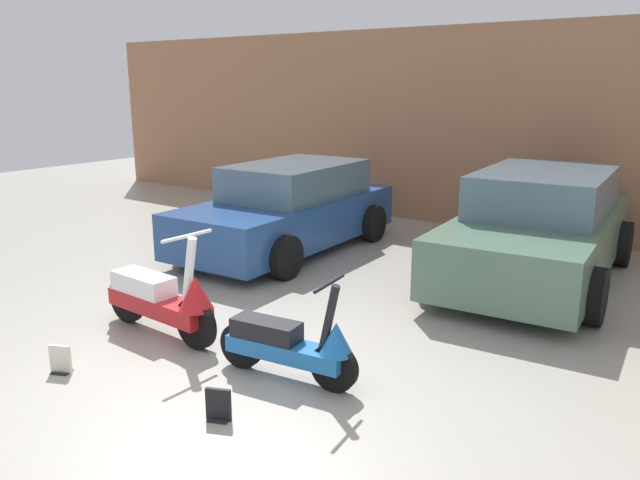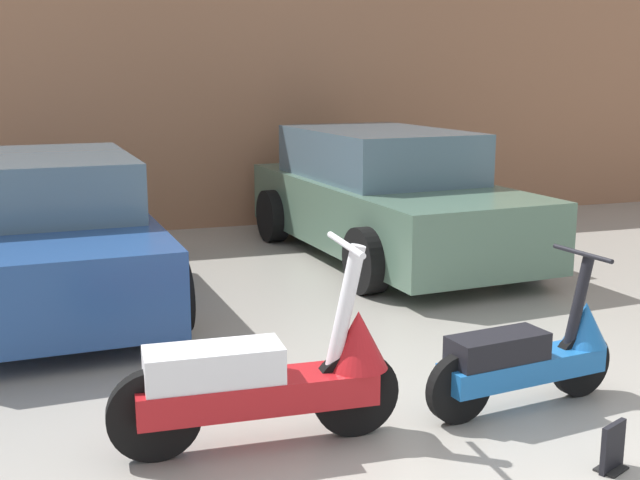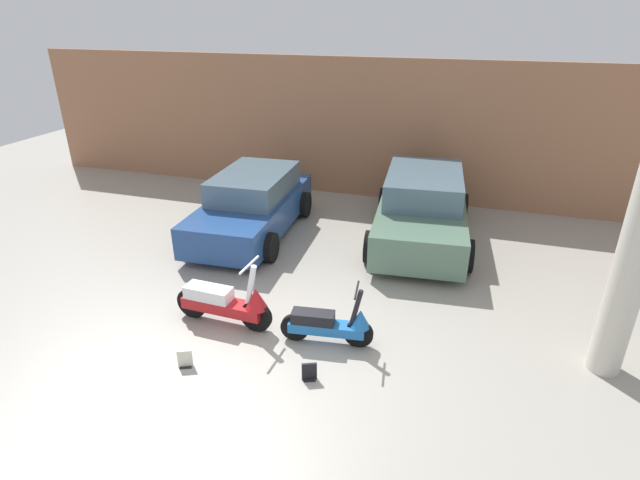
% 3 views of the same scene
% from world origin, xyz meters
% --- Properties ---
extents(ground_plane, '(28.00, 28.00, 0.00)m').
position_xyz_m(ground_plane, '(0.00, 0.00, 0.00)').
color(ground_plane, '#9E998E').
extents(wall_back, '(19.60, 0.12, 3.44)m').
position_xyz_m(wall_back, '(0.00, 7.10, 1.72)').
color(wall_back, '#9E6B4C').
rests_on(wall_back, ground_plane).
extents(scooter_front_left, '(1.62, 0.58, 1.13)m').
position_xyz_m(scooter_front_left, '(-1.12, 0.64, 0.40)').
color(scooter_front_left, black).
rests_on(scooter_front_left, ground_plane).
extents(scooter_front_right, '(1.36, 0.50, 0.95)m').
position_xyz_m(scooter_front_right, '(0.53, 0.64, 0.34)').
color(scooter_front_right, black).
rests_on(scooter_front_right, ground_plane).
extents(car_rear_left, '(2.02, 3.94, 1.31)m').
position_xyz_m(car_rear_left, '(-2.22, 4.03, 0.63)').
color(car_rear_left, navy).
rests_on(car_rear_left, ground_plane).
extents(car_rear_center, '(2.27, 4.27, 1.41)m').
position_xyz_m(car_rear_center, '(1.31, 4.80, 0.67)').
color(car_rear_center, '#51705B').
rests_on(car_rear_center, ground_plane).
extents(placard_near_right_scooter, '(0.19, 0.17, 0.26)m').
position_xyz_m(placard_near_right_scooter, '(0.49, -0.21, 0.11)').
color(placard_near_right_scooter, black).
rests_on(placard_near_right_scooter, ground_plane).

